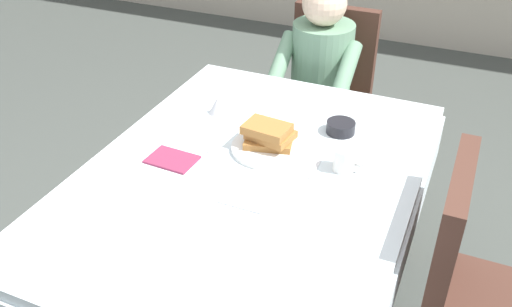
{
  "coord_description": "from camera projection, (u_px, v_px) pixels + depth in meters",
  "views": [
    {
      "loc": [
        0.64,
        -1.42,
        1.83
      ],
      "look_at": [
        0.0,
        0.05,
        0.79
      ],
      "focal_mm": 38.99,
      "sensor_mm": 36.0,
      "label": 1
    }
  ],
  "objects": [
    {
      "name": "diner_person",
      "position": [
        319.0,
        73.0,
        2.74
      ],
      "size": [
        0.4,
        0.43,
        1.12
      ],
      "rotation": [
        0.0,
        0.0,
        3.14
      ],
      "color": "gray",
      "rests_on": "ground"
    },
    {
      "name": "dining_table_main",
      "position": [
        249.0,
        193.0,
        1.95
      ],
      "size": [
        1.12,
        1.52,
        0.74
      ],
      "color": "silver",
      "rests_on": "ground"
    },
    {
      "name": "knife_right_of_plate",
      "position": [
        318.0,
        163.0,
        1.94
      ],
      "size": [
        0.03,
        0.2,
        0.0
      ],
      "primitive_type": "cube",
      "rotation": [
        0.0,
        0.0,
        1.63
      ],
      "color": "silver",
      "rests_on": "dining_table_main"
    },
    {
      "name": "napkin_folded",
      "position": [
        172.0,
        159.0,
        1.96
      ],
      "size": [
        0.18,
        0.13,
        0.01
      ],
      "primitive_type": "cube",
      "rotation": [
        0.0,
        0.0,
        -0.05
      ],
      "color": "#8C2D4C",
      "rests_on": "dining_table_main"
    },
    {
      "name": "cup_coffee",
      "position": [
        345.0,
        159.0,
        1.89
      ],
      "size": [
        0.11,
        0.08,
        0.08
      ],
      "color": "white",
      "rests_on": "dining_table_main"
    },
    {
      "name": "chair_right_side",
      "position": [
        471.0,
        282.0,
        1.76
      ],
      "size": [
        0.45,
        0.44,
        0.93
      ],
      "rotation": [
        0.0,
        0.0,
        -1.57
      ],
      "color": "#4C2D23",
      "rests_on": "ground"
    },
    {
      "name": "plate_breakfast",
      "position": [
        270.0,
        148.0,
        2.02
      ],
      "size": [
        0.28,
        0.28,
        0.02
      ],
      "primitive_type": "cylinder",
      "color": "white",
      "rests_on": "dining_table_main"
    },
    {
      "name": "fork_left_of_plate",
      "position": [
        221.0,
        141.0,
        2.07
      ],
      "size": [
        0.02,
        0.18,
        0.0
      ],
      "primitive_type": "cube",
      "rotation": [
        0.0,
        0.0,
        1.53
      ],
      "color": "silver",
      "rests_on": "dining_table_main"
    },
    {
      "name": "chair_diner",
      "position": [
        326.0,
        86.0,
        2.94
      ],
      "size": [
        0.44,
        0.45,
        0.93
      ],
      "rotation": [
        0.0,
        0.0,
        3.14
      ],
      "color": "#4C2D23",
      "rests_on": "ground"
    },
    {
      "name": "bowl_butter",
      "position": [
        341.0,
        127.0,
        2.11
      ],
      "size": [
        0.11,
        0.11,
        0.04
      ],
      "primitive_type": "cylinder",
      "color": "black",
      "rests_on": "dining_table_main"
    },
    {
      "name": "breakfast_stack",
      "position": [
        268.0,
        135.0,
        2.0
      ],
      "size": [
        0.2,
        0.16,
        0.08
      ],
      "color": "#A36B33",
      "rests_on": "plate_breakfast"
    },
    {
      "name": "spoon_near_edge",
      "position": [
        240.0,
        207.0,
        1.74
      ],
      "size": [
        0.15,
        0.01,
        0.0
      ],
      "primitive_type": "cube",
      "rotation": [
        0.0,
        0.0,
        -0.0
      ],
      "color": "silver",
      "rests_on": "dining_table_main"
    },
    {
      "name": "syrup_pitcher",
      "position": [
        218.0,
        105.0,
        2.24
      ],
      "size": [
        0.08,
        0.08,
        0.07
      ],
      "color": "silver",
      "rests_on": "dining_table_main"
    }
  ]
}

